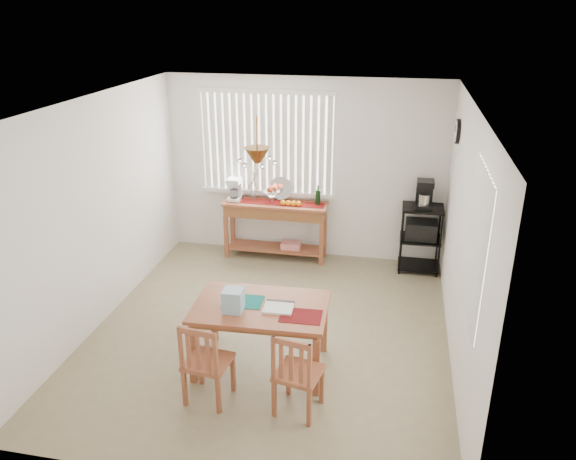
% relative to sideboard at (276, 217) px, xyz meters
% --- Properties ---
extents(ground, '(4.00, 4.50, 0.01)m').
position_rel_sideboard_xyz_m(ground, '(0.37, -2.02, -0.64)').
color(ground, gray).
extents(room_shell, '(4.20, 4.70, 2.70)m').
position_rel_sideboard_xyz_m(room_shell, '(0.38, -2.00, 1.06)').
color(room_shell, white).
rests_on(room_shell, ground).
extents(sideboard, '(1.50, 0.42, 0.84)m').
position_rel_sideboard_xyz_m(sideboard, '(0.00, 0.00, 0.00)').
color(sideboard, '#9D5535').
rests_on(sideboard, ground).
extents(sideboard_items, '(1.43, 0.35, 0.65)m').
position_rel_sideboard_xyz_m(sideboard_items, '(-0.24, 0.01, 0.34)').
color(sideboard_items, maroon).
rests_on(sideboard_items, sideboard).
extents(wire_cart, '(0.55, 0.44, 0.94)m').
position_rel_sideboard_xyz_m(wire_cart, '(2.06, -0.03, -0.07)').
color(wire_cart, black).
rests_on(wire_cart, ground).
extents(cart_items, '(0.22, 0.27, 0.39)m').
position_rel_sideboard_xyz_m(cart_items, '(2.06, -0.02, 0.48)').
color(cart_items, black).
rests_on(cart_items, wire_cart).
extents(dining_table, '(1.36, 0.91, 0.71)m').
position_rel_sideboard_xyz_m(dining_table, '(0.44, -2.67, -0.00)').
color(dining_table, '#9D5535').
rests_on(dining_table, ground).
extents(table_items, '(1.04, 0.47, 0.23)m').
position_rel_sideboard_xyz_m(table_items, '(0.31, -2.79, 0.17)').
color(table_items, '#14716D').
rests_on(table_items, dining_table).
extents(chair_left, '(0.44, 0.44, 0.86)m').
position_rel_sideboard_xyz_m(chair_left, '(0.07, -3.31, -0.21)').
color(chair_left, '#9D5535').
rests_on(chair_left, ground).
extents(chair_right, '(0.46, 0.46, 0.86)m').
position_rel_sideboard_xyz_m(chair_right, '(0.93, -3.30, -0.21)').
color(chair_right, '#9D5535').
rests_on(chair_right, ground).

